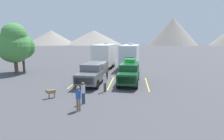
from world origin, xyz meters
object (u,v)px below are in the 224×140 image
object	(u,v)px
pickup_truck_a	(94,72)
camper_trailer_b	(130,55)
camper_trailer_a	(105,55)
person_a	(78,97)
person_c	(105,82)
pickup_truck_b	(129,72)
person_b	(83,91)
dog	(50,92)

from	to	relation	value
pickup_truck_a	camper_trailer_b	world-z (taller)	camper_trailer_b
camper_trailer_a	camper_trailer_b	bearing A→B (deg)	-5.75
person_a	pickup_truck_a	bearing A→B (deg)	94.71
pickup_truck_a	camper_trailer_a	size ratio (longest dim) A/B	0.80
camper_trailer_b	person_c	xyz separation A→B (m)	(-1.97, -11.91, -1.14)
pickup_truck_b	camper_trailer_b	size ratio (longest dim) A/B	0.72
pickup_truck_a	person_b	size ratio (longest dim) A/B	3.63
person_a	person_c	xyz separation A→B (m)	(1.10, 4.22, -0.02)
pickup_truck_b	person_b	world-z (taller)	pickup_truck_b
person_b	person_c	size ratio (longest dim) A/B	1.01
pickup_truck_a	person_c	bearing A→B (deg)	-60.92
camper_trailer_b	person_c	bearing A→B (deg)	-99.41
camper_trailer_b	person_b	xyz separation A→B (m)	(-3.08, -14.94, -1.13)
camper_trailer_b	dog	size ratio (longest dim) A/B	9.71
dog	person_c	bearing A→B (deg)	27.81
camper_trailer_b	person_a	world-z (taller)	camper_trailer_b
pickup_truck_b	camper_trailer_a	distance (m)	9.78
camper_trailer_b	person_a	xyz separation A→B (m)	(-3.07, -16.13, -1.11)
pickup_truck_b	dog	xyz separation A→B (m)	(-6.15, -5.57, -0.67)
camper_trailer_a	pickup_truck_b	bearing A→B (deg)	-65.85
pickup_truck_a	person_c	world-z (taller)	pickup_truck_a
camper_trailer_a	person_a	bearing A→B (deg)	-87.13
pickup_truck_a	camper_trailer_b	xyz separation A→B (m)	(3.67, 8.86, 0.93)
person_b	dog	xyz separation A→B (m)	(-2.98, 0.87, -0.41)
person_a	camper_trailer_b	bearing A→B (deg)	79.22
person_c	pickup_truck_b	bearing A→B (deg)	58.94
pickup_truck_b	camper_trailer_a	world-z (taller)	camper_trailer_a
camper_trailer_a	camper_trailer_b	xyz separation A→B (m)	(3.90, -0.39, -0.02)
camper_trailer_a	person_b	xyz separation A→B (m)	(0.82, -15.33, -1.15)
pickup_truck_a	person_a	xyz separation A→B (m)	(0.60, -7.27, -0.19)
person_c	camper_trailer_a	bearing A→B (deg)	98.90
person_b	dog	distance (m)	3.13
dog	person_a	bearing A→B (deg)	-34.58
pickup_truck_b	dog	bearing A→B (deg)	-137.80
pickup_truck_b	person_c	distance (m)	4.00
pickup_truck_b	person_a	distance (m)	8.26
person_b	dog	bearing A→B (deg)	163.77
pickup_truck_a	dog	bearing A→B (deg)	-114.68
camper_trailer_b	person_c	distance (m)	12.13
pickup_truck_a	person_a	world-z (taller)	pickup_truck_a
pickup_truck_b	person_c	bearing A→B (deg)	-121.06
person_a	person_c	bearing A→B (deg)	75.41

